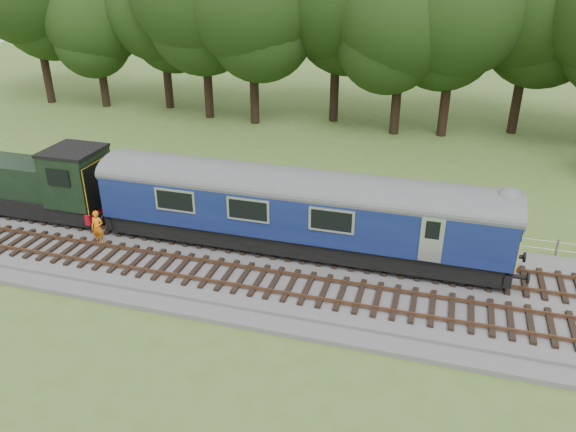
% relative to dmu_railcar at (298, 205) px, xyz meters
% --- Properties ---
extents(ground, '(120.00, 120.00, 0.00)m').
position_rel_dmu_railcar_xyz_m(ground, '(1.25, -1.40, -2.61)').
color(ground, '#456826').
rests_on(ground, ground).
extents(ballast, '(70.00, 7.00, 0.35)m').
position_rel_dmu_railcar_xyz_m(ballast, '(1.25, -1.40, -2.43)').
color(ballast, '#4C4C4F').
rests_on(ballast, ground).
extents(track_north, '(67.20, 2.40, 0.21)m').
position_rel_dmu_railcar_xyz_m(track_north, '(1.25, -0.00, -2.19)').
color(track_north, black).
rests_on(track_north, ballast).
extents(track_south, '(67.20, 2.40, 0.21)m').
position_rel_dmu_railcar_xyz_m(track_south, '(1.25, -3.00, -2.19)').
color(track_south, black).
rests_on(track_south, ballast).
extents(fence, '(64.00, 0.12, 1.00)m').
position_rel_dmu_railcar_xyz_m(fence, '(1.25, 3.10, -2.61)').
color(fence, '#6B6054').
rests_on(fence, ground).
extents(tree_line, '(70.00, 8.00, 18.00)m').
position_rel_dmu_railcar_xyz_m(tree_line, '(1.25, 20.60, -2.61)').
color(tree_line, black).
rests_on(tree_line, ground).
extents(dmu_railcar, '(18.05, 2.86, 3.88)m').
position_rel_dmu_railcar_xyz_m(dmu_railcar, '(0.00, 0.00, 0.00)').
color(dmu_railcar, black).
rests_on(dmu_railcar, ground).
extents(shunter_loco, '(8.91, 2.60, 3.38)m').
position_rel_dmu_railcar_xyz_m(shunter_loco, '(-13.93, 0.00, -0.63)').
color(shunter_loco, black).
rests_on(shunter_loco, ground).
extents(worker, '(0.62, 0.43, 1.61)m').
position_rel_dmu_railcar_xyz_m(worker, '(-9.02, -1.94, -1.45)').
color(worker, orange).
rests_on(worker, ballast).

